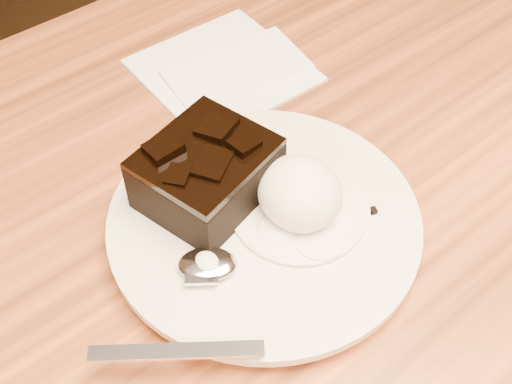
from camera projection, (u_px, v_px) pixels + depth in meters
plate at (264, 224)px, 0.51m from camera, size 0.24×0.24×0.02m
brownie at (207, 176)px, 0.50m from camera, size 0.11×0.10×0.04m
ice_cream_scoop at (300, 193)px, 0.49m from camera, size 0.06×0.07×0.05m
melt_puddle at (299, 211)px, 0.51m from camera, size 0.11×0.11×0.00m
spoon at (208, 266)px, 0.47m from camera, size 0.15×0.13×0.01m
napkin at (223, 69)px, 0.65m from camera, size 0.15×0.15×0.01m
crumb_a at (373, 211)px, 0.51m from camera, size 0.01×0.01×0.00m
crumb_b at (229, 222)px, 0.50m from camera, size 0.01×0.01×0.00m
crumb_c at (341, 221)px, 0.50m from camera, size 0.01×0.01×0.00m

